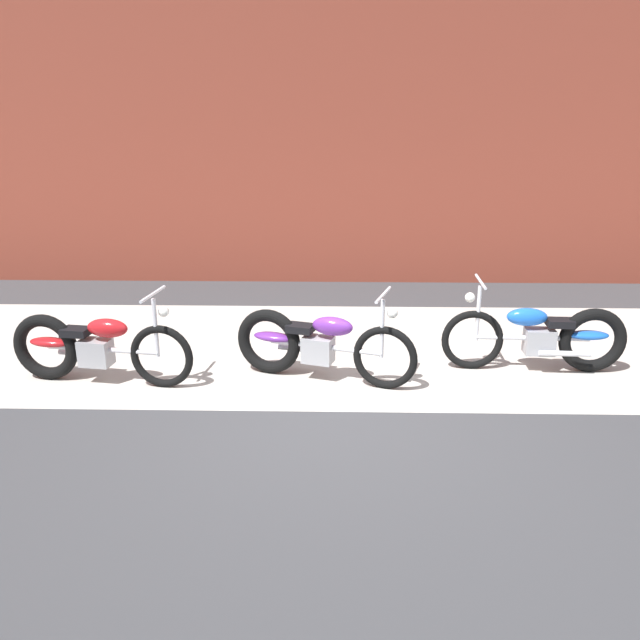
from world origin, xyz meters
The scene contains 6 objects.
ground_plane centered at (0.00, 0.00, 0.00)m, with size 80.00×80.00×0.00m, color #38383A.
sidewalk_slab centered at (0.00, 1.75, 0.00)m, with size 36.00×3.50×0.01m, color #B2ADA3.
brick_building_wall centered at (0.00, 5.20, 3.04)m, with size 36.00×0.50×6.08m, color brown.
motorcycle_red centered at (-2.60, 0.67, 0.40)m, with size 2.00×0.64×1.03m.
motorcycle_purple centered at (-0.26, 0.82, 0.40)m, with size 1.94×0.83×1.03m.
motorcycle_blue centered at (2.32, 1.10, 0.40)m, with size 2.01×0.58×1.03m.
Camera 1 is at (-0.02, -5.61, 2.76)m, focal length 36.11 mm.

